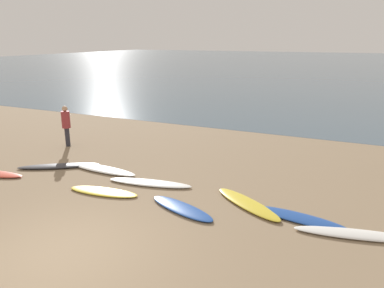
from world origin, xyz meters
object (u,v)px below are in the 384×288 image
object	(u,v)px
surfboard_2	(103,169)
surfboard_7	(300,218)
surfboard_5	(182,208)
surfboard_1	(59,166)
surfboard_3	(104,192)
surfboard_6	(248,204)
surfboard_8	(357,234)
person_2	(66,123)
surfboard_4	(150,183)

from	to	relation	value
surfboard_2	surfboard_7	xyz separation A→B (m)	(6.24, -0.74, -0.01)
surfboard_5	surfboard_1	bearing A→B (deg)	-172.87
surfboard_2	surfboard_3	bearing A→B (deg)	-49.07
surfboard_2	surfboard_5	size ratio (longest dim) A/B	1.25
surfboard_2	surfboard_6	xyz separation A→B (m)	(4.92, -0.52, -0.00)
surfboard_6	surfboard_5	bearing A→B (deg)	-114.01
surfboard_7	surfboard_8	world-z (taller)	surfboard_8
surfboard_6	surfboard_8	distance (m)	2.60
person_2	surfboard_3	bearing A→B (deg)	97.20
surfboard_4	surfboard_7	xyz separation A→B (m)	(4.29, -0.39, -0.00)
surfboard_8	surfboard_7	bearing A→B (deg)	156.23
surfboard_3	surfboard_4	distance (m)	1.35
surfboard_1	person_2	bearing A→B (deg)	93.08
surfboard_2	surfboard_5	xyz separation A→B (m)	(3.51, -1.43, -0.01)
surfboard_2	surfboard_1	bearing A→B (deg)	-164.39
surfboard_2	surfboard_4	xyz separation A→B (m)	(1.95, -0.35, -0.01)
surfboard_3	surfboard_4	bearing A→B (deg)	44.70
surfboard_6	surfboard_7	size ratio (longest dim) A/B	1.03
person_2	surfboard_8	bearing A→B (deg)	119.92
surfboard_3	person_2	size ratio (longest dim) A/B	1.28
surfboard_3	surfboard_6	distance (m)	3.91
surfboard_1	surfboard_4	distance (m)	3.45
surfboard_1	surfboard_2	bearing A→B (deg)	-19.82
surfboard_2	surfboard_8	world-z (taller)	surfboard_2
surfboard_5	person_2	bearing A→B (deg)	173.71
surfboard_3	surfboard_8	world-z (taller)	surfboard_8
surfboard_5	surfboard_2	bearing A→B (deg)	177.13
surfboard_7	surfboard_8	bearing A→B (deg)	-3.48
surfboard_7	surfboard_5	bearing A→B (deg)	-157.56
surfboard_1	surfboard_7	size ratio (longest dim) A/B	1.19
surfboard_6	person_2	size ratio (longest dim) A/B	1.42
surfboard_6	person_2	xyz separation A→B (m)	(-7.89, 2.20, 0.89)
surfboard_3	surfboard_4	world-z (taller)	surfboard_4
surfboard_4	person_2	size ratio (longest dim) A/B	1.57
surfboard_2	surfboard_4	bearing A→B (deg)	-7.51
surfboard_8	surfboard_2	bearing A→B (deg)	160.30
surfboard_4	person_2	bearing A→B (deg)	147.30
surfboard_3	surfboard_6	bearing A→B (deg)	5.99
surfboard_1	person_2	xyz separation A→B (m)	(-1.47, 2.03, 0.89)
surfboard_4	surfboard_5	distance (m)	1.90
surfboard_3	surfboard_5	size ratio (longest dim) A/B	1.01
surfboard_4	surfboard_7	size ratio (longest dim) A/B	1.14
surfboard_7	surfboard_2	bearing A→B (deg)	-178.59
surfboard_3	surfboard_6	size ratio (longest dim) A/B	0.90
surfboard_6	person_2	world-z (taller)	person_2
surfboard_5	person_2	world-z (taller)	person_2
surfboard_1	surfboard_5	distance (m)	5.13
surfboard_5	surfboard_7	size ratio (longest dim) A/B	0.91
surfboard_3	surfboard_8	xyz separation A→B (m)	(6.37, 0.41, 0.01)
surfboard_3	person_2	xyz separation A→B (m)	(-4.08, 3.08, 0.90)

